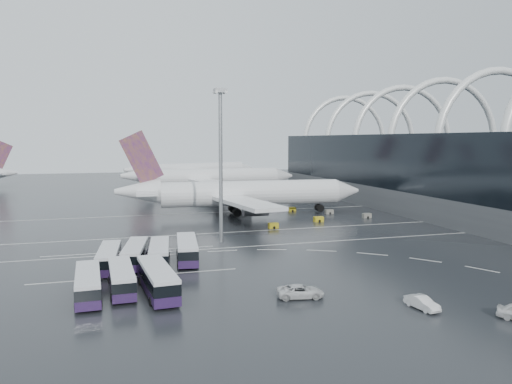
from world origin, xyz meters
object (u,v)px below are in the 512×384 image
object	(u,v)px
bus_row_near_b	(135,253)
gse_cart_belly_a	(319,219)
floodlight_mast	(221,147)
gse_cart_belly_e	(292,209)
bus_row_near_d	(187,249)
bus_row_far_a	(88,283)
bus_row_near_a	(109,258)
bus_row_far_c	(157,279)
van_curve_a	(300,291)
bus_row_near_c	(159,253)
van_curve_c	(422,303)
airliner_gate_c	(191,171)
bus_row_far_b	(121,278)
airliner_gate_b	(207,178)
gse_cart_belly_d	(367,216)
gse_cart_belly_b	(329,212)
gse_cart_belly_c	(273,226)
airliner_main	(239,194)

from	to	relation	value
bus_row_near_b	gse_cart_belly_a	distance (m)	50.66
floodlight_mast	gse_cart_belly_e	world-z (taller)	floodlight_mast
bus_row_near_d	bus_row_far_a	bearing A→B (deg)	143.52
bus_row_near_a	bus_row_far_c	bearing A→B (deg)	-153.04
bus_row_near_b	van_curve_a	bearing A→B (deg)	-131.26
bus_row_near_c	gse_cart_belly_a	world-z (taller)	bus_row_near_c
bus_row_near_d	van_curve_c	distance (m)	36.56
airliner_gate_c	van_curve_a	xyz separation A→B (m)	(-12.58, -157.11, -4.58)
airliner_gate_c	bus_row_far_b	xyz separation A→B (m)	(-32.72, -148.14, -3.71)
airliner_gate_b	gse_cart_belly_d	distance (m)	70.74
van_curve_a	gse_cart_belly_b	xyz separation A→B (m)	(31.83, 60.36, -0.23)
airliner_gate_c	gse_cart_belly_c	distance (m)	112.25
airliner_gate_c	gse_cart_belly_b	xyz separation A→B (m)	(19.24, -96.75, -4.82)
bus_row_far_b	bus_row_near_b	bearing A→B (deg)	-11.95
airliner_gate_c	gse_cart_belly_d	bearing A→B (deg)	-93.26
bus_row_near_c	gse_cart_belly_c	distance (m)	35.58
airliner_gate_b	gse_cart_belly_d	world-z (taller)	airliner_gate_b
bus_row_near_d	floodlight_mast	distance (m)	21.31
van_curve_c	gse_cart_belly_a	size ratio (longest dim) A/B	2.05
airliner_gate_b	bus_row_near_c	distance (m)	100.31
bus_row_near_b	bus_row_far_a	xyz separation A→B (m)	(-6.21, -14.43, -0.01)
gse_cart_belly_c	van_curve_c	bearing A→B (deg)	-90.47
bus_row_near_d	van_curve_c	size ratio (longest dim) A/B	3.07
airliner_main	bus_row_near_d	distance (m)	47.28
bus_row_near_c	floodlight_mast	world-z (taller)	floodlight_mast
bus_row_far_a	gse_cart_belly_a	size ratio (longest dim) A/B	5.86
bus_row_far_b	gse_cart_belly_c	size ratio (longest dim) A/B	5.92
airliner_main	airliner_gate_b	xyz separation A→B (m)	(2.40, 52.49, 0.07)
floodlight_mast	gse_cart_belly_b	bearing A→B (deg)	37.81
airliner_gate_c	gse_cart_belly_e	distance (m)	90.61
floodlight_mast	airliner_gate_c	bearing A→B (deg)	83.30
airliner_gate_c	bus_row_near_c	world-z (taller)	airliner_gate_c
airliner_gate_c	gse_cart_belly_c	size ratio (longest dim) A/B	28.62
airliner_main	bus_row_far_a	xyz separation A→B (m)	(-33.58, -57.68, -3.55)
airliner_gate_c	bus_row_near_c	bearing A→B (deg)	-117.82
gse_cart_belly_c	bus_row_near_b	bearing A→B (deg)	-141.96
bus_row_near_b	bus_row_near_d	bearing A→B (deg)	-77.97
airliner_gate_c	bus_row_near_c	size ratio (longest dim) A/B	4.65
bus_row_near_a	airliner_gate_c	bearing A→B (deg)	-8.90
bus_row_far_b	floodlight_mast	size ratio (longest dim) A/B	0.44
bus_row_near_b	van_curve_c	bearing A→B (deg)	-125.63
bus_row_near_d	bus_row_far_b	size ratio (longest dim) A/B	1.09
bus_row_near_b	gse_cart_belly_d	distance (m)	63.05
bus_row_near_b	floodlight_mast	bearing A→B (deg)	-42.53
gse_cart_belly_a	gse_cart_belly_d	world-z (taller)	gse_cart_belly_a
bus_row_near_a	gse_cart_belly_b	distance (m)	66.76
airliner_main	bus_row_far_c	xyz separation A→B (m)	(-25.59, -58.63, -3.39)
bus_row_near_c	gse_cart_belly_d	xyz separation A→B (m)	(51.98, 30.99, -1.15)
airliner_gate_c	airliner_gate_b	bearing A→B (deg)	-107.53
bus_row_far_b	floodlight_mast	distance (m)	34.92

